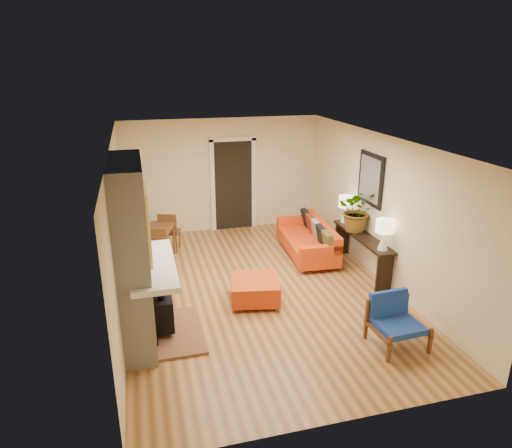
{
  "coord_description": "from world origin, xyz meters",
  "views": [
    {
      "loc": [
        -1.88,
        -6.89,
        3.75
      ],
      "look_at": [
        0.0,
        0.2,
        1.15
      ],
      "focal_mm": 32.0,
      "sensor_mm": 36.0,
      "label": 1
    }
  ],
  "objects_px": {
    "houseplant": "(358,210)",
    "lamp_near": "(384,231)",
    "blue_chair": "(395,318)",
    "sofa": "(310,240)",
    "lamp_far": "(346,206)",
    "console_table": "(362,243)",
    "ottoman": "(255,289)",
    "dining_table": "(159,235)"
  },
  "relations": [
    {
      "from": "ottoman",
      "to": "blue_chair",
      "type": "distance_m",
      "value": 2.29
    },
    {
      "from": "dining_table",
      "to": "console_table",
      "type": "distance_m",
      "value": 3.92
    },
    {
      "from": "blue_chair",
      "to": "lamp_near",
      "type": "distance_m",
      "value": 1.81
    },
    {
      "from": "ottoman",
      "to": "lamp_near",
      "type": "distance_m",
      "value": 2.4
    },
    {
      "from": "blue_chair",
      "to": "lamp_near",
      "type": "bearing_deg",
      "value": 67.15
    },
    {
      "from": "blue_chair",
      "to": "lamp_far",
      "type": "distance_m",
      "value": 3.18
    },
    {
      "from": "ottoman",
      "to": "console_table",
      "type": "relative_size",
      "value": 0.49
    },
    {
      "from": "lamp_far",
      "to": "ottoman",
      "type": "bearing_deg",
      "value": -147.95
    },
    {
      "from": "blue_chair",
      "to": "lamp_far",
      "type": "xyz_separation_m",
      "value": [
        0.65,
        3.04,
        0.68
      ]
    },
    {
      "from": "sofa",
      "to": "dining_table",
      "type": "relative_size",
      "value": 1.2
    },
    {
      "from": "dining_table",
      "to": "houseplant",
      "type": "bearing_deg",
      "value": -17.83
    },
    {
      "from": "console_table",
      "to": "lamp_far",
      "type": "relative_size",
      "value": 3.43
    },
    {
      "from": "console_table",
      "to": "sofa",
      "type": "bearing_deg",
      "value": 123.54
    },
    {
      "from": "ottoman",
      "to": "lamp_far",
      "type": "bearing_deg",
      "value": 32.05
    },
    {
      "from": "blue_chair",
      "to": "houseplant",
      "type": "height_order",
      "value": "houseplant"
    },
    {
      "from": "ottoman",
      "to": "houseplant",
      "type": "relative_size",
      "value": 1.1
    },
    {
      "from": "houseplant",
      "to": "lamp_near",
      "type": "bearing_deg",
      "value": -89.4
    },
    {
      "from": "dining_table",
      "to": "sofa",
      "type": "bearing_deg",
      "value": -8.41
    },
    {
      "from": "sofa",
      "to": "lamp_far",
      "type": "distance_m",
      "value": 1.0
    },
    {
      "from": "houseplant",
      "to": "lamp_far",
      "type": "bearing_deg",
      "value": 88.92
    },
    {
      "from": "lamp_near",
      "to": "blue_chair",
      "type": "bearing_deg",
      "value": -112.85
    },
    {
      "from": "sofa",
      "to": "console_table",
      "type": "bearing_deg",
      "value": -56.46
    },
    {
      "from": "blue_chair",
      "to": "lamp_far",
      "type": "bearing_deg",
      "value": 77.88
    },
    {
      "from": "lamp_far",
      "to": "houseplant",
      "type": "bearing_deg",
      "value": -91.08
    },
    {
      "from": "sofa",
      "to": "console_table",
      "type": "distance_m",
      "value": 1.2
    },
    {
      "from": "houseplant",
      "to": "console_table",
      "type": "bearing_deg",
      "value": -87.71
    },
    {
      "from": "ottoman",
      "to": "console_table",
      "type": "height_order",
      "value": "console_table"
    },
    {
      "from": "dining_table",
      "to": "houseplant",
      "type": "distance_m",
      "value": 3.87
    },
    {
      "from": "ottoman",
      "to": "console_table",
      "type": "bearing_deg",
      "value": 15.63
    },
    {
      "from": "dining_table",
      "to": "console_table",
      "type": "xyz_separation_m",
      "value": [
        3.66,
        -1.42,
        0.02
      ]
    },
    {
      "from": "dining_table",
      "to": "lamp_near",
      "type": "distance_m",
      "value": 4.26
    },
    {
      "from": "sofa",
      "to": "blue_chair",
      "type": "bearing_deg",
      "value": -90.08
    },
    {
      "from": "blue_chair",
      "to": "console_table",
      "type": "distance_m",
      "value": 2.36
    },
    {
      "from": "blue_chair",
      "to": "houseplant",
      "type": "xyz_separation_m",
      "value": [
        0.64,
        2.51,
        0.75
      ]
    },
    {
      "from": "lamp_far",
      "to": "dining_table",
      "type": "bearing_deg",
      "value": 170.01
    },
    {
      "from": "lamp_near",
      "to": "houseplant",
      "type": "height_order",
      "value": "houseplant"
    },
    {
      "from": "blue_chair",
      "to": "console_table",
      "type": "bearing_deg",
      "value": 73.9
    },
    {
      "from": "console_table",
      "to": "houseplant",
      "type": "height_order",
      "value": "houseplant"
    },
    {
      "from": "console_table",
      "to": "houseplant",
      "type": "relative_size",
      "value": 2.24
    },
    {
      "from": "blue_chair",
      "to": "dining_table",
      "type": "relative_size",
      "value": 0.45
    },
    {
      "from": "sofa",
      "to": "lamp_near",
      "type": "bearing_deg",
      "value": -69.02
    },
    {
      "from": "dining_table",
      "to": "lamp_far",
      "type": "relative_size",
      "value": 2.99
    }
  ]
}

